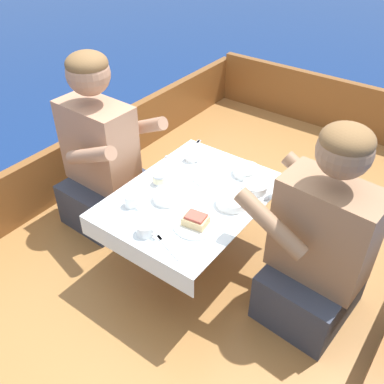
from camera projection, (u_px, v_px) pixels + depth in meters
The scene contains 23 objects.
ground_plane at pixel (197, 292), 2.51m from camera, with size 60.00×60.00×0.00m, color navy.
boat_deck at pixel (198, 273), 2.41m from camera, with size 2.05×3.63×0.32m, color #9E6B38.
gunwale_port at pixel (69, 166), 2.68m from camera, with size 0.06×3.63×0.35m, color brown.
bow_coaming at pixel (331, 104), 3.34m from camera, with size 1.93×0.06×0.41m, color brown.
cockpit_table at pixel (192, 203), 2.05m from camera, with size 0.63×0.84×0.43m.
person_port at pixel (102, 158), 2.33m from camera, with size 0.53×0.45×0.99m.
person_starboard at pixel (319, 247), 1.80m from camera, with size 0.55×0.47×0.97m.
plate_sandwich at pixel (196, 225), 1.85m from camera, with size 0.20×0.20×0.01m.
plate_bread at pixel (209, 177), 2.14m from camera, with size 0.17×0.17×0.01m.
sandwich at pixel (196, 220), 1.83m from camera, with size 0.11×0.09×0.05m.
bowl_port_near at pixel (255, 187), 2.04m from camera, with size 0.12×0.12×0.04m.
bowl_starboard_near at pixel (167, 196), 1.98m from camera, with size 0.13×0.13×0.04m.
bowl_center_far at pixel (246, 170), 2.15m from camera, with size 0.13×0.13×0.04m.
bowl_port_far at pixel (233, 200), 1.96m from camera, with size 0.15×0.15×0.04m.
coffee_cup_port at pixel (145, 229), 1.80m from camera, with size 0.11×0.08×0.05m.
coffee_cup_starboard at pixel (192, 155), 2.25m from camera, with size 0.10×0.07×0.05m.
coffee_cup_center at pixel (131, 200), 1.94m from camera, with size 0.09×0.06×0.06m.
tin_can at pixel (160, 179), 2.09m from camera, with size 0.07×0.07×0.05m.
utensil_fork_starboard at pixel (165, 245), 1.75m from camera, with size 0.17×0.08×0.00m.
utensil_fork_port at pixel (194, 146), 2.38m from camera, with size 0.05×0.17×0.00m.
utensil_spoon_starboard at pixel (213, 162), 2.25m from camera, with size 0.17×0.03×0.01m.
utensil_spoon_port at pixel (169, 161), 2.26m from camera, with size 0.14×0.12×0.01m.
utensil_spoon_center at pixel (260, 202), 1.98m from camera, with size 0.07×0.17×0.01m.
Camera 1 is at (0.95, -1.35, 1.98)m, focal length 40.00 mm.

